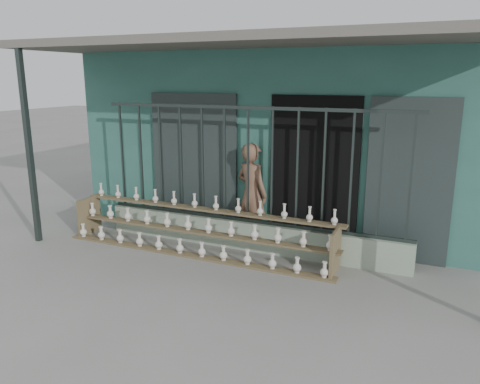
% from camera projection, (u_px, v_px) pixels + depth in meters
% --- Properties ---
extents(ground, '(60.00, 60.00, 0.00)m').
position_uv_depth(ground, '(210.00, 280.00, 6.29)').
color(ground, slate).
extents(workshop_building, '(7.40, 6.60, 3.21)m').
position_uv_depth(workshop_building, '(303.00, 129.00, 9.66)').
color(workshop_building, '#2C5D52').
rests_on(workshop_building, ground).
extents(parapet_wall, '(5.00, 0.20, 0.45)m').
position_uv_depth(parapet_wall, '(248.00, 235.00, 7.39)').
color(parapet_wall, gray).
rests_on(parapet_wall, ground).
extents(security_fence, '(5.00, 0.04, 1.80)m').
position_uv_depth(security_fence, '(248.00, 166.00, 7.13)').
color(security_fence, '#283330').
rests_on(security_fence, parapet_wall).
extents(shelf_rack, '(4.50, 0.68, 0.85)m').
position_uv_depth(shelf_rack, '(198.00, 229.00, 7.26)').
color(shelf_rack, brown).
rests_on(shelf_rack, ground).
extents(elderly_woman, '(0.71, 0.60, 1.66)m').
position_uv_depth(elderly_woman, '(252.00, 194.00, 7.55)').
color(elderly_woman, brown).
rests_on(elderly_woman, ground).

